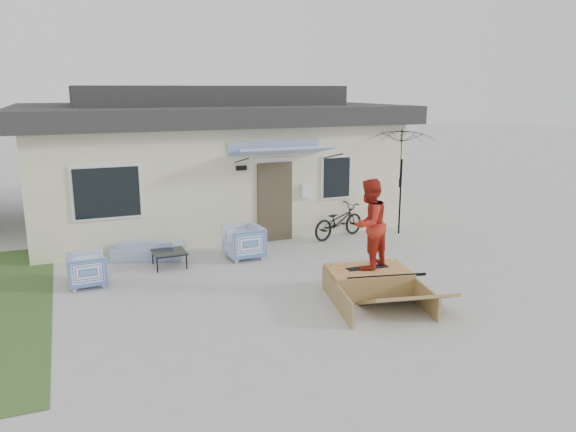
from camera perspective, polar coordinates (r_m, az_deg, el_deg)
name	(u,v)px	position (r m, az deg, el deg)	size (l,w,h in m)	color
ground	(309,304)	(10.63, 2.16, -9.02)	(90.00, 90.00, 0.00)	#B0B0AD
grass_strip	(12,306)	(11.74, -26.45, -8.25)	(1.40, 8.00, 0.01)	#345526
house	(205,155)	(17.58, -8.55, 6.17)	(10.80, 8.49, 4.10)	beige
loveseat	(148,245)	(13.66, -14.21, -2.94)	(1.68, 0.49, 0.65)	#3E66B5
armchair_left	(87,268)	(12.17, -19.90, -5.04)	(0.74, 0.69, 0.76)	#3E66B5
armchair_right	(244,240)	(13.31, -4.58, -2.52)	(0.84, 0.79, 0.87)	#3E66B5
coffee_table	(169,259)	(12.98, -12.08, -4.34)	(0.73, 0.73, 0.36)	black
bicycle	(339,217)	(15.10, 5.22, -0.15)	(0.62, 1.76, 1.13)	black
patio_umbrella	(401,172)	(15.57, 11.56, 4.47)	(1.90, 1.77, 2.20)	black
skate_ramp	(368,282)	(11.14, 8.20, -6.69)	(1.56, 2.08, 0.52)	olive
skateboard	(367,267)	(11.09, 8.16, -5.21)	(0.85, 0.21, 0.05)	black
skater	(369,222)	(10.84, 8.31, -0.64)	(0.86, 0.67, 1.76)	#AD2518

